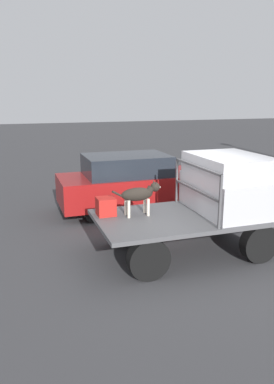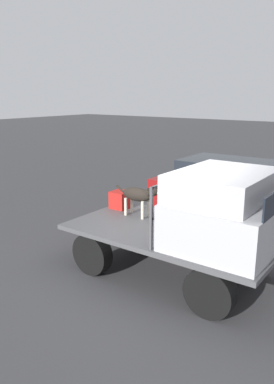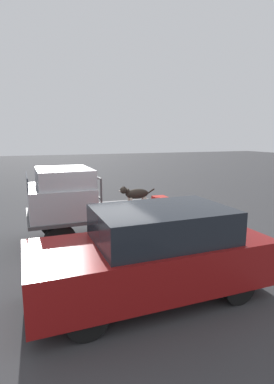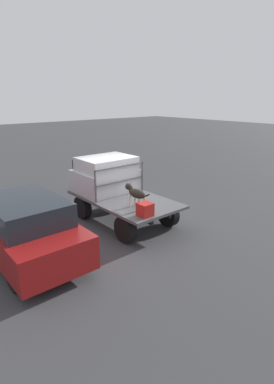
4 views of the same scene
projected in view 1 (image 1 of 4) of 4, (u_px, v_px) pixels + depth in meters
ground_plane at (186, 252)px, 7.78m from camera, size 80.00×80.00×0.00m
flatbed_truck at (187, 225)px, 7.63m from camera, size 3.70×2.01×0.82m
truck_cab at (231, 184)px, 7.74m from camera, size 1.56×1.89×1.17m
truck_headboard at (196, 183)px, 7.47m from camera, size 0.04×1.89×1.00m
dog at (140, 194)px, 7.45m from camera, size 1.04×0.27×0.69m
cargo_crate at (106, 206)px, 7.51m from camera, size 0.36×0.36×0.36m
parked_sedan at (132, 183)px, 10.50m from camera, size 4.15×1.74×1.58m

